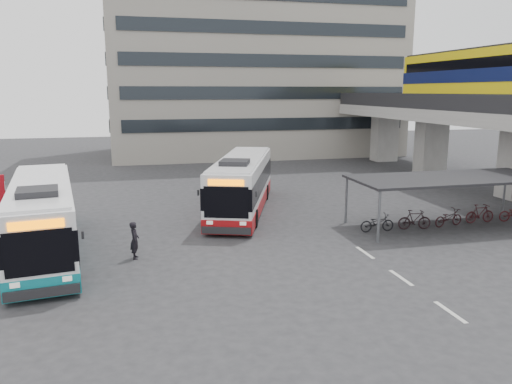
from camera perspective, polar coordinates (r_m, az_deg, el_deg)
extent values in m
plane|color=#28282B|center=(21.00, 6.15, -7.43)|extent=(120.00, 120.00, 0.00)
cube|color=gray|center=(43.96, 19.36, 4.98)|extent=(2.20, 1.60, 4.60)
cube|color=gray|center=(50.82, 14.47, 6.06)|extent=(2.20, 1.60, 4.60)
cube|color=gray|center=(38.87, 24.43, 7.91)|extent=(8.00, 32.00, 0.90)
cube|color=black|center=(36.66, 19.87, 9.67)|extent=(0.35, 32.00, 1.10)
cube|color=#DDC10D|center=(37.64, 26.22, 11.58)|extent=(2.90, 20.00, 3.90)
cube|color=#0B123D|center=(37.64, 26.24, 11.88)|extent=(2.98, 20.02, 0.90)
cube|color=black|center=(37.67, 26.35, 13.09)|extent=(2.96, 19.20, 0.70)
cube|color=black|center=(37.73, 26.49, 14.53)|extent=(2.70, 19.60, 0.25)
cylinder|color=#595B60|center=(26.32, 10.28, -0.95)|extent=(0.12, 0.12, 2.40)
cylinder|color=#595B60|center=(31.41, 26.52, 0.02)|extent=(0.12, 0.12, 2.40)
cylinder|color=#595B60|center=(23.17, 13.86, -2.80)|extent=(0.12, 0.12, 2.40)
cube|color=black|center=(26.89, 21.35, 1.48)|extent=(10.00, 4.00, 0.12)
imported|color=black|center=(25.26, 13.53, -3.36)|extent=(1.71, 0.60, 0.90)
imported|color=black|center=(26.20, 17.44, -2.93)|extent=(1.66, 0.47, 1.00)
imported|color=black|center=(27.28, 21.04, -2.72)|extent=(1.71, 0.60, 0.90)
imported|color=black|center=(28.44, 24.37, -2.32)|extent=(1.66, 0.47, 1.00)
cube|color=gray|center=(56.45, -0.44, 17.29)|extent=(30.00, 15.00, 25.00)
cube|color=beige|center=(17.13, 21.31, -12.65)|extent=(0.15, 1.60, 0.01)
cube|color=beige|center=(19.45, 16.24, -9.38)|extent=(0.15, 1.60, 0.01)
cube|color=beige|center=(21.94, 12.35, -6.78)|extent=(0.15, 1.60, 0.01)
cube|color=white|center=(28.52, -1.61, 1.21)|extent=(5.99, 11.34, 2.56)
cube|color=maroon|center=(28.75, -1.59, -1.12)|extent=(6.04, 11.39, 0.70)
cube|color=black|center=(28.50, -1.61, 1.44)|extent=(6.05, 11.38, 1.07)
cube|color=#FF7600|center=(22.90, -3.46, 1.08)|extent=(1.59, 0.63, 0.28)
cube|color=black|center=(25.54, -2.45, 3.38)|extent=(1.84, 1.88, 0.26)
cylinder|color=black|center=(25.50, -5.12, -2.90)|extent=(0.58, 0.97, 0.93)
cylinder|color=black|center=(31.69, 1.14, -0.02)|extent=(0.58, 0.97, 0.93)
cube|color=white|center=(22.83, -23.23, -2.35)|extent=(3.92, 11.35, 2.55)
cube|color=#0E757F|center=(23.12, -23.00, -5.20)|extent=(3.96, 11.40, 0.70)
cube|color=black|center=(22.80, -23.25, -2.07)|extent=(3.98, 11.38, 1.07)
cube|color=#FF7600|center=(17.20, -23.81, -3.44)|extent=(1.65, 0.31, 0.28)
cube|color=black|center=(19.81, -23.71, 0.00)|extent=(1.61, 1.67, 0.26)
cylinder|color=black|center=(19.81, -26.35, -8.36)|extent=(0.41, 0.96, 0.93)
cylinder|color=black|center=(26.13, -20.48, -3.25)|extent=(0.41, 0.96, 0.93)
imported|color=black|center=(21.11, -13.70, -5.38)|extent=(0.39, 0.58, 1.56)
cube|color=#AB0A15|center=(29.66, -27.15, -0.59)|extent=(0.50, 0.18, 2.46)
cube|color=white|center=(29.55, -27.26, 0.63)|extent=(0.53, 0.07, 0.49)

